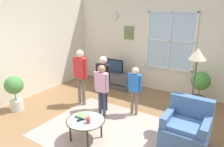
{
  "coord_description": "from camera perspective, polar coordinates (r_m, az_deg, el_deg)",
  "views": [
    {
      "loc": [
        2.04,
        -2.87,
        2.37
      ],
      "look_at": [
        -0.29,
        0.75,
        1.03
      ],
      "focal_mm": 32.92,
      "sensor_mm": 36.0,
      "label": 1
    }
  ],
  "objects": [
    {
      "name": "back_wall",
      "position": [
        6.22,
        13.48,
        8.23
      ],
      "size": [
        5.72,
        0.17,
        2.87
      ],
      "color": "silver",
      "rests_on": "ground_plane"
    },
    {
      "name": "television",
      "position": [
        6.41,
        0.54,
        2.22
      ],
      "size": [
        0.63,
        0.08,
        0.42
      ],
      "color": "#4C4C4C",
      "rests_on": "tv_stand"
    },
    {
      "name": "cup",
      "position": [
        3.81,
        -6.64,
        -12.76
      ],
      "size": [
        0.08,
        0.08,
        0.11
      ],
      "primitive_type": "cylinder",
      "color": "#BF3F3F",
      "rests_on": "coffee_table"
    },
    {
      "name": "person_black_shirt",
      "position": [
        4.85,
        -2.43,
        -1.01
      ],
      "size": [
        0.41,
        0.18,
        1.35
      ],
      "color": "black",
      "rests_on": "ground_plane"
    },
    {
      "name": "floor_lamp",
      "position": [
        4.2,
        22.45,
        2.81
      ],
      "size": [
        0.32,
        0.32,
        1.69
      ],
      "color": "black",
      "rests_on": "ground_plane"
    },
    {
      "name": "tv_stand",
      "position": [
        6.55,
        0.54,
        -1.66
      ],
      "size": [
        1.16,
        0.46,
        0.48
      ],
      "color": "#4C4C51",
      "rests_on": "ground_plane"
    },
    {
      "name": "coffee_table",
      "position": [
        3.95,
        -7.32,
        -13.02
      ],
      "size": [
        0.73,
        0.73,
        0.42
      ],
      "color": "#99B2B7",
      "rests_on": "ground_plane"
    },
    {
      "name": "book_stack",
      "position": [
        4.02,
        -8.26,
        -11.57
      ],
      "size": [
        0.23,
        0.17,
        0.05
      ],
      "color": "blue",
      "rests_on": "coffee_table"
    },
    {
      "name": "armchair",
      "position": [
        4.01,
        19.85,
        -14.51
      ],
      "size": [
        0.76,
        0.74,
        0.87
      ],
      "color": "#476B9E",
      "rests_on": "ground_plane"
    },
    {
      "name": "person_pink_shirt",
      "position": [
        4.56,
        -2.86,
        -3.24
      ],
      "size": [
        0.37,
        0.17,
        1.23
      ],
      "color": "#333851",
      "rests_on": "ground_plane"
    },
    {
      "name": "area_rug",
      "position": [
        4.4,
        -1.68,
        -15.24
      ],
      "size": [
        2.52,
        2.14,
        0.01
      ],
      "primitive_type": "cube",
      "color": "tan",
      "rests_on": "ground_plane"
    },
    {
      "name": "potted_plant_by_window",
      "position": [
        5.64,
        23.29,
        -2.85
      ],
      "size": [
        0.47,
        0.47,
        0.9
      ],
      "color": "#4C565B",
      "rests_on": "ground_plane"
    },
    {
      "name": "remote_near_books",
      "position": [
        3.93,
        -8.75,
        -12.58
      ],
      "size": [
        0.06,
        0.14,
        0.02
      ],
      "primitive_type": "cube",
      "rotation": [
        0.0,
        0.0,
        -0.17
      ],
      "color": "black",
      "rests_on": "coffee_table"
    },
    {
      "name": "ground_plane",
      "position": [
        4.25,
        -2.3,
        -16.78
      ],
      "size": [
        6.32,
        6.36,
        0.02
      ],
      "primitive_type": "cube",
      "color": "olive"
    },
    {
      "name": "person_red_shirt",
      "position": [
        5.18,
        -8.72,
        0.67
      ],
      "size": [
        0.43,
        0.2,
        1.44
      ],
      "color": "#726656",
      "rests_on": "ground_plane"
    },
    {
      "name": "person_blue_shirt",
      "position": [
        4.69,
        6.36,
        -3.35
      ],
      "size": [
        0.35,
        0.16,
        1.15
      ],
      "color": "#726656",
      "rests_on": "ground_plane"
    },
    {
      "name": "side_wall_left",
      "position": [
        5.8,
        -26.98,
        6.15
      ],
      "size": [
        0.12,
        5.76,
        2.87
      ],
      "color": "silver",
      "rests_on": "ground_plane"
    },
    {
      "name": "potted_plant_corner",
      "position": [
        5.46,
        -25.44,
        -4.06
      ],
      "size": [
        0.44,
        0.44,
        0.87
      ],
      "color": "silver",
      "rests_on": "ground_plane"
    }
  ]
}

